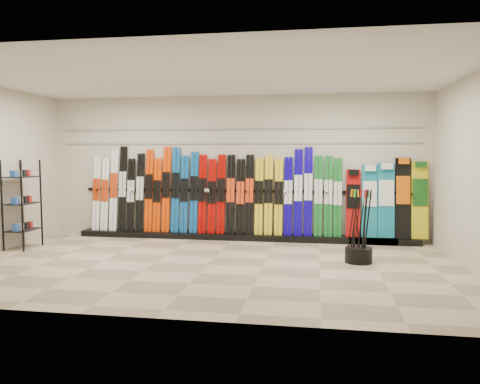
# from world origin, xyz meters

# --- Properties ---
(floor) EXTENTS (8.00, 8.00, 0.00)m
(floor) POSITION_xyz_m (0.00, 0.00, 0.00)
(floor) COLOR gray
(floor) RESTS_ON ground
(back_wall) EXTENTS (8.00, 0.00, 8.00)m
(back_wall) POSITION_xyz_m (0.00, 2.50, 1.50)
(back_wall) COLOR beige
(back_wall) RESTS_ON floor
(right_wall) EXTENTS (0.00, 5.00, 5.00)m
(right_wall) POSITION_xyz_m (4.00, 0.00, 1.50)
(right_wall) COLOR beige
(right_wall) RESTS_ON floor
(ceiling) EXTENTS (8.00, 8.00, 0.00)m
(ceiling) POSITION_xyz_m (0.00, 0.00, 3.00)
(ceiling) COLOR silver
(ceiling) RESTS_ON back_wall
(ski_rack_base) EXTENTS (8.00, 0.40, 0.12)m
(ski_rack_base) POSITION_xyz_m (0.22, 2.28, 0.06)
(ski_rack_base) COLOR black
(ski_rack_base) RESTS_ON floor
(skis) EXTENTS (5.36, 0.25, 1.83)m
(skis) POSITION_xyz_m (-0.46, 2.34, 0.95)
(skis) COLOR white
(skis) RESTS_ON ski_rack_base
(snowboards) EXTENTS (1.58, 0.24, 1.58)m
(snowboards) POSITION_xyz_m (3.12, 2.35, 0.86)
(snowboards) COLOR #990C0C
(snowboards) RESTS_ON ski_rack_base
(accessory_rack) EXTENTS (0.40, 0.60, 1.67)m
(accessory_rack) POSITION_xyz_m (-3.75, 0.73, 0.83)
(accessory_rack) COLOR black
(accessory_rack) RESTS_ON floor
(pole_bin) EXTENTS (0.44, 0.44, 0.25)m
(pole_bin) POSITION_xyz_m (2.41, 0.54, 0.12)
(pole_bin) COLOR black
(pole_bin) RESTS_ON floor
(ski_poles) EXTENTS (0.39, 0.28, 1.18)m
(ski_poles) POSITION_xyz_m (2.43, 0.56, 0.61)
(ski_poles) COLOR black
(ski_poles) RESTS_ON pole_bin
(slatwall_rail_0) EXTENTS (7.60, 0.02, 0.03)m
(slatwall_rail_0) POSITION_xyz_m (0.00, 2.48, 2.00)
(slatwall_rail_0) COLOR gray
(slatwall_rail_0) RESTS_ON back_wall
(slatwall_rail_1) EXTENTS (7.60, 0.02, 0.03)m
(slatwall_rail_1) POSITION_xyz_m (0.00, 2.48, 2.30)
(slatwall_rail_1) COLOR gray
(slatwall_rail_1) RESTS_ON back_wall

